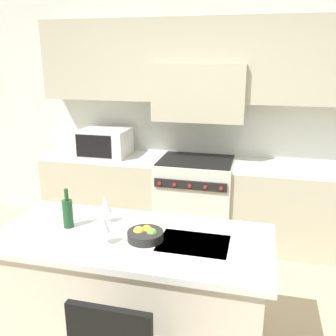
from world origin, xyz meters
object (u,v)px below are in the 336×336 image
object	(u,v)px
wine_bottle	(68,213)
microwave	(105,142)
range_stove	(195,200)
wine_glass_near	(103,224)
wine_glass_far	(105,205)
fruit_bowl	(145,235)

from	to	relation	value
wine_bottle	microwave	bearing A→B (deg)	105.26
range_stove	microwave	xyz separation A→B (m)	(-1.06, 0.02, 0.60)
wine_glass_near	wine_glass_far	xyz separation A→B (m)	(-0.12, 0.30, 0.00)
wine_bottle	fruit_bowl	xyz separation A→B (m)	(0.57, -0.05, -0.07)
range_stove	wine_glass_near	size ratio (longest dim) A/B	4.82
wine_glass_far	wine_bottle	bearing A→B (deg)	-149.81
wine_glass_far	fruit_bowl	size ratio (longest dim) A/B	0.84
wine_glass_far	fruit_bowl	bearing A→B (deg)	-27.20
microwave	wine_glass_far	bearing A→B (deg)	-66.84
range_stove	fruit_bowl	world-z (taller)	fruit_bowl
wine_bottle	fruit_bowl	bearing A→B (deg)	-4.97
wine_glass_far	fruit_bowl	distance (m)	0.40
range_stove	wine_glass_near	xyz separation A→B (m)	(-0.24, -1.94, 0.55)
microwave	wine_glass_far	size ratio (longest dim) A/B	2.74
microwave	fruit_bowl	distance (m)	2.12
wine_glass_near	microwave	bearing A→B (deg)	112.85
range_stove	wine_glass_far	distance (m)	1.76
wine_glass_near	fruit_bowl	world-z (taller)	wine_glass_near
range_stove	wine_glass_far	size ratio (longest dim) A/B	4.82
range_stove	microwave	distance (m)	1.22
wine_bottle	wine_glass_far	bearing A→B (deg)	30.19
range_stove	wine_bottle	world-z (taller)	wine_bottle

